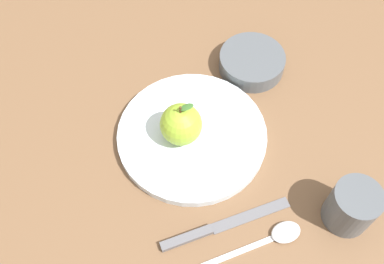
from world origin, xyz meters
TOP-DOWN VIEW (x-y plane):
  - ground_plane at (0.00, 0.00)m, footprint 2.40×2.40m
  - dinner_plate at (-0.01, 0.03)m, footprint 0.26×0.26m
  - apple at (-0.03, 0.04)m, footprint 0.07×0.07m
  - side_bowl at (0.14, 0.16)m, footprint 0.13×0.13m
  - cup at (0.18, -0.17)m, footprint 0.07×0.07m
  - knife at (-0.02, -0.14)m, footprint 0.22×0.04m
  - spoon at (0.06, -0.17)m, footprint 0.17×0.04m

SIDE VIEW (x-z plane):
  - ground_plane at x=0.00m, z-range 0.00..0.00m
  - knife at x=-0.02m, z-range 0.00..0.01m
  - spoon at x=0.06m, z-range 0.00..0.01m
  - dinner_plate at x=-0.01m, z-range 0.00..0.02m
  - side_bowl at x=0.14m, z-range 0.00..0.04m
  - cup at x=0.18m, z-range 0.00..0.09m
  - apple at x=-0.03m, z-range 0.01..0.10m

